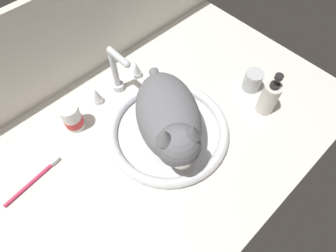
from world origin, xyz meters
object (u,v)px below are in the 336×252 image
Objects in this scene: sink_basin at (168,131)px; toothbrush at (34,180)px; faucet at (117,75)px; cat at (170,121)px; pill_bottle at (72,118)px; soap_pump_bottle at (269,98)px; metal_jar at (253,81)px.

sink_basin reaches higher than toothbrush.
cat reaches higher than faucet.
sink_basin is 3.92× the size of pill_bottle.
sink_basin is 40.36cm from toothbrush.
cat is 2.30× the size of soap_pump_bottle.
pill_bottle is at bearing 126.71° from cat.
faucet is at bearing 90.00° from sink_basin.
toothbrush is (-70.60, 20.48, -2.89)cm from metal_jar.
cat is at bearing 173.35° from metal_jar.
pill_bottle is 0.53× the size of toothbrush.
pill_bottle is (-17.78, 23.84, -6.06)cm from cat.
toothbrush is (-37.73, -9.44, -6.51)cm from faucet.
soap_pump_bottle is (-4.16, -8.68, 2.57)cm from metal_jar.
sink_basin is 2.32× the size of soap_pump_bottle.
cat is at bearing -24.37° from toothbrush.
pill_bottle is 60.16cm from soap_pump_bottle.
sink_basin is 29.02cm from pill_bottle.
pill_bottle is at bearing 131.39° from sink_basin.
metal_jar is 0.74× the size of pill_bottle.
pill_bottle is at bearing 142.63° from soap_pump_bottle.
cat reaches higher than metal_jar.
toothbrush is (-66.44, 29.16, -5.47)cm from soap_pump_bottle.
soap_pump_bottle is at bearing -37.37° from pill_bottle.
metal_jar is 73.57cm from toothbrush.
toothbrush is (-37.73, 14.31, -0.76)cm from sink_basin.
sink_basin is at bearing 152.65° from soap_pump_bottle.
metal_jar is (32.87, -6.17, 2.13)cm from sink_basin.
metal_jar is 9.96cm from soap_pump_bottle.
pill_bottle is 0.59× the size of soap_pump_bottle.
pill_bottle is at bearing 21.48° from toothbrush.
faucet is 2.09× the size of pill_bottle.
toothbrush is at bearing -165.95° from faucet.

